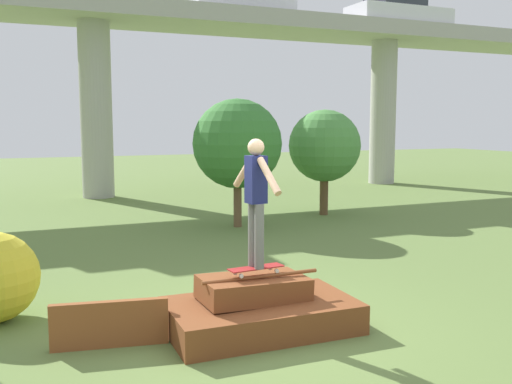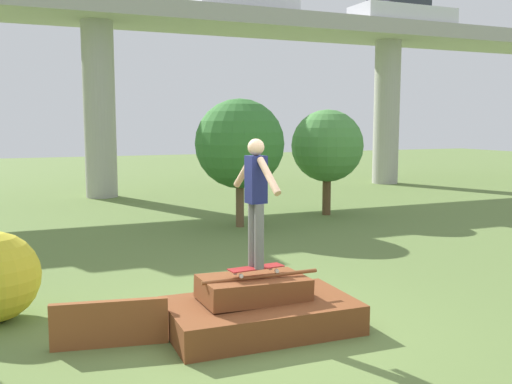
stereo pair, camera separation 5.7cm
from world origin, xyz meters
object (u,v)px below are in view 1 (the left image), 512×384
at_px(skater, 256,194).
at_px(tree_mid_back, 325,146).
at_px(car_on_overpass_mid, 240,2).
at_px(skateboard, 256,268).
at_px(tree_behind_right, 237,144).
at_px(car_on_overpass_far_right, 398,11).

relative_size(skater, tree_mid_back, 0.54).
bearing_deg(tree_mid_back, car_on_overpass_mid, 88.04).
height_order(skateboard, tree_behind_right, tree_behind_right).
relative_size(skater, tree_behind_right, 0.50).
xyz_separation_m(skateboard, skater, (-0.00, 0.00, 0.95)).
height_order(skater, car_on_overpass_far_right, car_on_overpass_far_right).
height_order(skater, tree_mid_back, tree_mid_back).
distance_m(skateboard, skater, 0.95).
bearing_deg(car_on_overpass_far_right, skater, -132.08).
distance_m(car_on_overpass_far_right, tree_mid_back, 10.67).
relative_size(skateboard, tree_behind_right, 0.23).
distance_m(car_on_overpass_mid, tree_mid_back, 8.84).
bearing_deg(tree_mid_back, tree_behind_right, -164.71).
bearing_deg(tree_behind_right, car_on_overpass_mid, 67.73).
xyz_separation_m(car_on_overpass_far_right, tree_behind_right, (-9.96, -6.90, -5.19)).
relative_size(car_on_overpass_mid, tree_mid_back, 1.33).
distance_m(car_on_overpass_mid, car_on_overpass_far_right, 6.80).
xyz_separation_m(skater, car_on_overpass_far_right, (12.40, 13.73, 5.54)).
bearing_deg(car_on_overpass_mid, tree_mid_back, -91.96).
height_order(car_on_overpass_far_right, tree_mid_back, car_on_overpass_far_right).
distance_m(car_on_overpass_mid, tree_behind_right, 9.96).
xyz_separation_m(skateboard, tree_mid_back, (5.43, 7.65, 1.18)).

